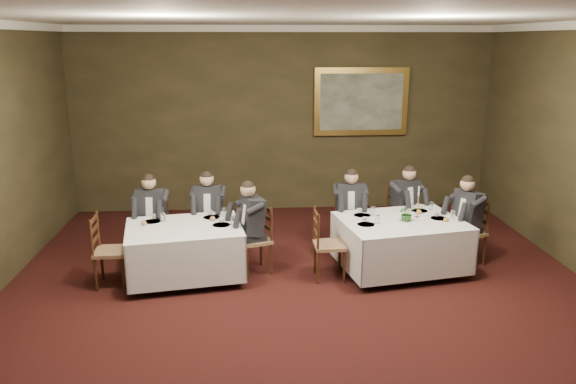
{
  "coord_description": "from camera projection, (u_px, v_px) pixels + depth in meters",
  "views": [
    {
      "loc": [
        -0.65,
        -5.71,
        3.25
      ],
      "look_at": [
        -0.11,
        1.98,
        1.15
      ],
      "focal_mm": 35.0,
      "sensor_mm": 36.0,
      "label": 1
    }
  ],
  "objects": [
    {
      "name": "ground",
      "position": [
        310.0,
        334.0,
        6.39
      ],
      "size": [
        10.0,
        10.0,
        0.0
      ],
      "primitive_type": "plane",
      "color": "black",
      "rests_on": "ground"
    },
    {
      "name": "ceiling",
      "position": [
        313.0,
        13.0,
        5.47
      ],
      "size": [
        8.0,
        10.0,
        0.1
      ],
      "primitive_type": "cube",
      "color": "silver",
      "rests_on": "back_wall"
    },
    {
      "name": "back_wall",
      "position": [
        283.0,
        120.0,
        10.74
      ],
      "size": [
        8.0,
        0.1,
        3.5
      ],
      "primitive_type": "cube",
      "color": "#2D2916",
      "rests_on": "ground"
    },
    {
      "name": "crown_molding",
      "position": [
        313.0,
        19.0,
        5.48
      ],
      "size": [
        8.0,
        10.0,
        0.12
      ],
      "color": "white",
      "rests_on": "back_wall"
    },
    {
      "name": "table_main",
      "position": [
        400.0,
        241.0,
        8.06
      ],
      "size": [
        1.92,
        1.59,
        0.67
      ],
      "rotation": [
        0.0,
        0.0,
        0.18
      ],
      "color": "black",
      "rests_on": "ground"
    },
    {
      "name": "table_second",
      "position": [
        185.0,
        248.0,
        7.79
      ],
      "size": [
        1.75,
        1.44,
        0.67
      ],
      "rotation": [
        0.0,
        0.0,
        0.16
      ],
      "color": "black",
      "rests_on": "ground"
    },
    {
      "name": "chair_main_backleft",
      "position": [
        349.0,
        235.0,
        8.82
      ],
      "size": [
        0.46,
        0.44,
        1.0
      ],
      "rotation": [
        0.0,
        0.0,
        3.1
      ],
      "color": "olive",
      "rests_on": "ground"
    },
    {
      "name": "diner_main_backleft",
      "position": [
        349.0,
        221.0,
        8.75
      ],
      "size": [
        0.43,
        0.49,
        1.35
      ],
      "rotation": [
        0.0,
        0.0,
        3.1
      ],
      "color": "black",
      "rests_on": "chair_main_backleft"
    },
    {
      "name": "chair_main_backright",
      "position": [
        402.0,
        230.0,
        9.04
      ],
      "size": [
        0.57,
        0.56,
        1.0
      ],
      "rotation": [
        0.0,
        0.0,
        3.53
      ],
      "color": "olive",
      "rests_on": "ground"
    },
    {
      "name": "diner_main_backright",
      "position": [
        403.0,
        216.0,
        8.97
      ],
      "size": [
        0.55,
        0.6,
        1.35
      ],
      "rotation": [
        0.0,
        0.0,
        3.53
      ],
      "color": "black",
      "rests_on": "chair_main_backright"
    },
    {
      "name": "chair_main_endleft",
      "position": [
        328.0,
        259.0,
        7.85
      ],
      "size": [
        0.43,
        0.45,
        1.0
      ],
      "rotation": [
        0.0,
        0.0,
        -1.55
      ],
      "color": "olive",
      "rests_on": "ground"
    },
    {
      "name": "chair_main_endright",
      "position": [
        467.0,
        245.0,
        8.36
      ],
      "size": [
        0.56,
        0.57,
        1.0
      ],
      "rotation": [
        0.0,
        0.0,
        1.98
      ],
      "color": "olive",
      "rests_on": "ground"
    },
    {
      "name": "diner_main_endright",
      "position": [
        467.0,
        231.0,
        8.3
      ],
      "size": [
        0.6,
        0.56,
        1.35
      ],
      "rotation": [
        0.0,
        0.0,
        1.98
      ],
      "color": "black",
      "rests_on": "chair_main_endright"
    },
    {
      "name": "chair_sec_backleft",
      "position": [
        154.0,
        242.0,
        8.5
      ],
      "size": [
        0.47,
        0.45,
        1.0
      ],
      "rotation": [
        0.0,
        0.0,
        3.06
      ],
      "color": "olive",
      "rests_on": "ground"
    },
    {
      "name": "diner_sec_backleft",
      "position": [
        153.0,
        228.0,
        8.42
      ],
      "size": [
        0.44,
        0.51,
        1.35
      ],
      "rotation": [
        0.0,
        0.0,
        3.06
      ],
      "color": "black",
      "rests_on": "chair_sec_backleft"
    },
    {
      "name": "chair_sec_backright",
      "position": [
        210.0,
        238.0,
        8.68
      ],
      "size": [
        0.47,
        0.45,
        1.0
      ],
      "rotation": [
        0.0,
        0.0,
        3.08
      ],
      "color": "olive",
      "rests_on": "ground"
    },
    {
      "name": "diner_sec_backright",
      "position": [
        209.0,
        224.0,
        8.61
      ],
      "size": [
        0.44,
        0.51,
        1.35
      ],
      "rotation": [
        0.0,
        0.0,
        3.08
      ],
      "color": "black",
      "rests_on": "chair_sec_backright"
    },
    {
      "name": "chair_sec_endright",
      "position": [
        255.0,
        253.0,
        8.05
      ],
      "size": [
        0.54,
        0.56,
        1.0
      ],
      "rotation": [
        0.0,
        0.0,
        1.92
      ],
      "color": "olive",
      "rests_on": "ground"
    },
    {
      "name": "diner_sec_endright",
      "position": [
        254.0,
        238.0,
        7.99
      ],
      "size": [
        0.59,
        0.54,
        1.35
      ],
      "rotation": [
        0.0,
        0.0,
        1.92
      ],
      "color": "black",
      "rests_on": "chair_sec_endright"
    },
    {
      "name": "chair_sec_endleft",
      "position": [
        111.0,
        265.0,
        7.61
      ],
      "size": [
        0.43,
        0.45,
        1.0
      ],
      "rotation": [
        0.0,
        0.0,
        -1.54
      ],
      "color": "olive",
      "rests_on": "ground"
    },
    {
      "name": "centerpiece",
      "position": [
        407.0,
        212.0,
        7.91
      ],
      "size": [
        0.23,
        0.2,
        0.26
      ],
      "primitive_type": "imported",
      "rotation": [
        0.0,
        0.0,
        0.02
      ],
      "color": "#2D5926",
      "rests_on": "table_main"
    },
    {
      "name": "candlestick",
      "position": [
        418.0,
        205.0,
        8.07
      ],
      "size": [
        0.07,
        0.07,
        0.48
      ],
      "color": "gold",
      "rests_on": "table_main"
    },
    {
      "name": "place_setting_table_main",
      "position": [
        365.0,
        212.0,
        8.22
      ],
      "size": [
        0.33,
        0.31,
        0.14
      ],
      "color": "white",
      "rests_on": "table_main"
    },
    {
      "name": "place_setting_table_second",
      "position": [
        156.0,
        219.0,
        7.94
      ],
      "size": [
        0.33,
        0.32,
        0.14
      ],
      "color": "white",
      "rests_on": "table_second"
    },
    {
      "name": "painting",
      "position": [
        361.0,
        102.0,
        10.69
      ],
      "size": [
        1.8,
        0.09,
        1.28
      ],
      "color": "gold",
      "rests_on": "back_wall"
    }
  ]
}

